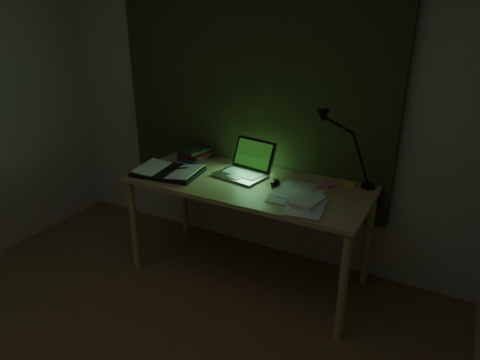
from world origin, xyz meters
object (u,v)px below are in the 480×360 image
(desk, at_px, (248,230))
(book_stack, at_px, (195,153))
(loose_papers, at_px, (300,197))
(open_textbook, at_px, (169,171))
(laptop, at_px, (240,160))
(desk_lamp, at_px, (372,151))

(desk, bearing_deg, book_stack, 158.94)
(loose_papers, bearing_deg, open_textbook, -177.61)
(desk, bearing_deg, open_textbook, -167.20)
(open_textbook, distance_m, loose_papers, 1.00)
(laptop, distance_m, book_stack, 0.53)
(laptop, relative_size, desk_lamp, 0.76)
(desk_lamp, bearing_deg, open_textbook, -161.25)
(desk, relative_size, open_textbook, 3.61)
(open_textbook, bearing_deg, book_stack, 82.80)
(laptop, relative_size, open_textbook, 0.85)
(desk_lamp, bearing_deg, loose_papers, -129.98)
(open_textbook, relative_size, desk_lamp, 0.90)
(loose_papers, bearing_deg, laptop, 163.55)
(laptop, xyz_separation_m, book_stack, (-0.49, 0.17, -0.08))
(loose_papers, xyz_separation_m, desk_lamp, (0.33, 0.38, 0.25))
(loose_papers, height_order, desk_lamp, desk_lamp)
(laptop, xyz_separation_m, desk_lamp, (0.85, 0.23, 0.13))
(open_textbook, height_order, desk_lamp, desk_lamp)
(open_textbook, relative_size, book_stack, 1.96)
(desk, xyz_separation_m, desk_lamp, (0.75, 0.29, 0.64))
(desk_lamp, bearing_deg, book_stack, -176.12)
(desk, bearing_deg, laptop, 147.98)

